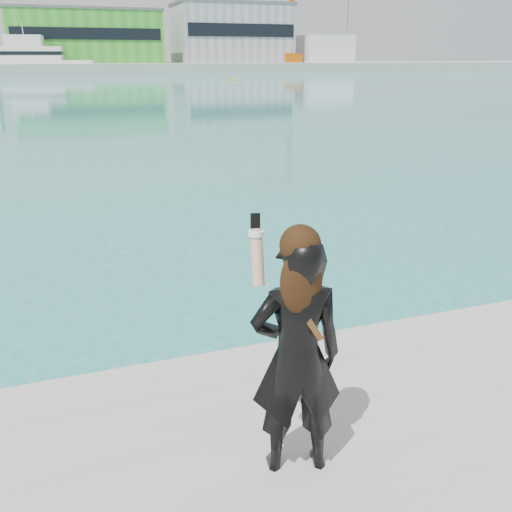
# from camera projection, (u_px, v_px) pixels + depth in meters

# --- Properties ---
(ground) EXTENTS (500.00, 500.00, 0.00)m
(ground) POSITION_uv_depth(u_px,v_px,m) (331.00, 484.00, 4.56)
(ground) COLOR teal
(ground) RESTS_ON ground
(far_quay) EXTENTS (320.00, 40.00, 2.00)m
(far_quay) POSITION_uv_depth(u_px,v_px,m) (48.00, 68.00, 119.55)
(far_quay) COLOR #9E9E99
(far_quay) RESTS_ON ground
(warehouse_green) EXTENTS (30.60, 16.36, 10.50)m
(warehouse_green) POSITION_uv_depth(u_px,v_px,m) (85.00, 36.00, 118.26)
(warehouse_green) COLOR green
(warehouse_green) RESTS_ON far_quay
(warehouse_grey_right) EXTENTS (25.50, 15.35, 12.50)m
(warehouse_grey_right) POSITION_uv_depth(u_px,v_px,m) (232.00, 33.00, 128.25)
(warehouse_grey_right) COLOR gray
(warehouse_grey_right) RESTS_ON far_quay
(ancillary_shed) EXTENTS (12.00, 10.00, 6.00)m
(ancillary_shed) POSITION_uv_depth(u_px,v_px,m) (323.00, 49.00, 134.66)
(ancillary_shed) COLOR silver
(ancillary_shed) RESTS_ON far_quay
(dock_crane) EXTENTS (23.00, 4.00, 24.00)m
(dock_crane) POSITION_uv_depth(u_px,v_px,m) (297.00, 0.00, 124.95)
(dock_crane) COLOR #D5610C
(dock_crane) RESTS_ON far_quay
(flagpole_right) EXTENTS (1.28, 0.16, 8.00)m
(flagpole_right) POSITION_uv_depth(u_px,v_px,m) (159.00, 40.00, 116.85)
(flagpole_right) COLOR silver
(flagpole_right) RESTS_ON far_quay
(motor_yacht) EXTENTS (20.47, 8.53, 9.27)m
(motor_yacht) POSITION_uv_depth(u_px,v_px,m) (36.00, 60.00, 106.89)
(motor_yacht) COLOR silver
(motor_yacht) RESTS_ON ground
(buoy_near) EXTENTS (0.50, 0.50, 0.50)m
(buoy_near) POSITION_uv_depth(u_px,v_px,m) (234.00, 80.00, 82.52)
(buoy_near) COLOR yellow
(buoy_near) RESTS_ON ground
(woman) EXTENTS (0.61, 0.47, 1.60)m
(woman) POSITION_uv_depth(u_px,v_px,m) (297.00, 350.00, 3.33)
(woman) COLOR black
(woman) RESTS_ON near_quay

